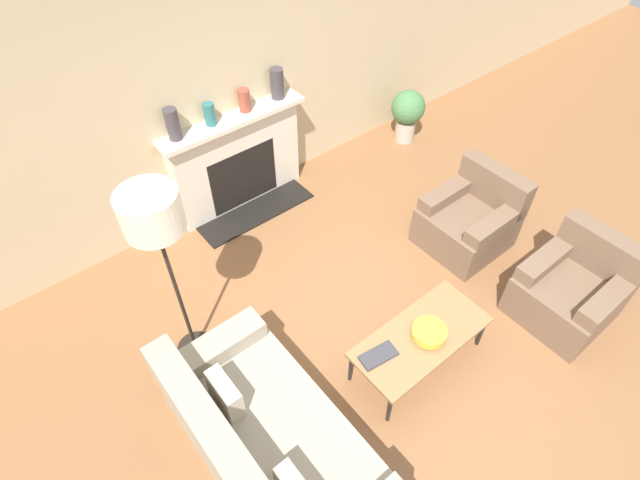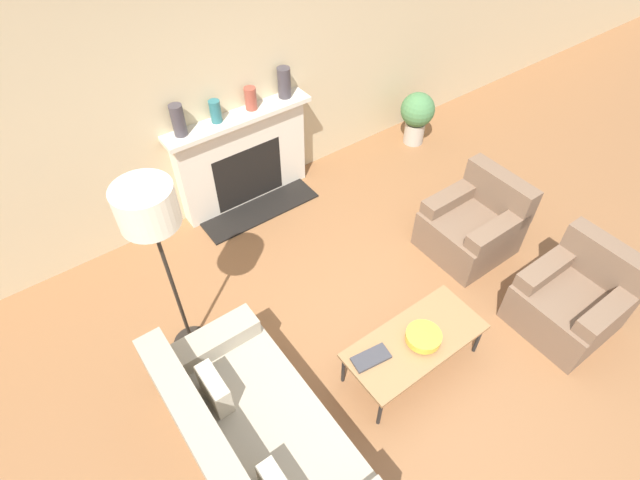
# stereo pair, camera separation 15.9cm
# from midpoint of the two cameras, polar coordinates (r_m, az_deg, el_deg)

# --- Properties ---
(ground_plane) EXTENTS (18.00, 18.00, 0.00)m
(ground_plane) POSITION_cam_midpoint_polar(r_m,az_deg,el_deg) (4.51, 8.43, -12.69)
(ground_plane) COLOR brown
(wall_back) EXTENTS (18.00, 0.06, 2.90)m
(wall_back) POSITION_cam_midpoint_polar(r_m,az_deg,el_deg) (5.13, -12.57, 17.47)
(wall_back) COLOR #C6B289
(wall_back) RESTS_ON ground_plane
(fireplace) EXTENTS (1.60, 0.59, 1.10)m
(fireplace) POSITION_cam_midpoint_polar(r_m,az_deg,el_deg) (5.52, -10.16, 8.69)
(fireplace) COLOR beige
(fireplace) RESTS_ON ground_plane
(couch) EXTENTS (0.91, 1.84, 0.85)m
(couch) POSITION_cam_midpoint_polar(r_m,az_deg,el_deg) (3.79, -6.96, -22.58)
(couch) COLOR #9E937F
(couch) RESTS_ON ground_plane
(armchair_near) EXTENTS (0.82, 0.77, 0.81)m
(armchair_near) POSITION_cam_midpoint_polar(r_m,az_deg,el_deg) (4.99, 26.02, -5.07)
(armchair_near) COLOR brown
(armchair_near) RESTS_ON ground_plane
(armchair_far) EXTENTS (0.82, 0.77, 0.81)m
(armchair_far) POSITION_cam_midpoint_polar(r_m,az_deg,el_deg) (5.30, 15.95, 2.25)
(armchair_far) COLOR brown
(armchair_far) RESTS_ON ground_plane
(coffee_table) EXTENTS (1.18, 0.53, 0.39)m
(coffee_table) POSITION_cam_midpoint_polar(r_m,az_deg,el_deg) (4.19, 10.38, -10.94)
(coffee_table) COLOR olive
(coffee_table) RESTS_ON ground_plane
(bowl) EXTENTS (0.29, 0.29, 0.09)m
(bowl) POSITION_cam_midpoint_polar(r_m,az_deg,el_deg) (4.13, 11.26, -10.33)
(bowl) COLOR gold
(bowl) RESTS_ON coffee_table
(book) EXTENTS (0.32, 0.19, 0.02)m
(book) POSITION_cam_midpoint_polar(r_m,az_deg,el_deg) (4.00, 5.54, -13.03)
(book) COLOR #38383D
(book) RESTS_ON coffee_table
(floor_lamp) EXTENTS (0.41, 0.41, 1.79)m
(floor_lamp) POSITION_cam_midpoint_polar(r_m,az_deg,el_deg) (3.49, -19.63, 1.75)
(floor_lamp) COLOR black
(floor_lamp) RESTS_ON ground_plane
(mantel_vase_left) EXTENTS (0.13, 0.13, 0.31)m
(mantel_vase_left) POSITION_cam_midpoint_polar(r_m,az_deg,el_deg) (4.93, -17.38, 12.50)
(mantel_vase_left) COLOR #3D383D
(mantel_vase_left) RESTS_ON fireplace
(mantel_vase_center_left) EXTENTS (0.11, 0.11, 0.23)m
(mantel_vase_center_left) POSITION_cam_midpoint_polar(r_m,az_deg,el_deg) (5.07, -13.41, 13.80)
(mantel_vase_center_left) COLOR #28666B
(mantel_vase_center_left) RESTS_ON fireplace
(mantel_vase_center_right) EXTENTS (0.12, 0.12, 0.23)m
(mantel_vase_center_right) POSITION_cam_midpoint_polar(r_m,az_deg,el_deg) (5.22, -9.54, 15.45)
(mantel_vase_center_right) COLOR brown
(mantel_vase_center_right) RESTS_ON fireplace
(mantel_vase_right) EXTENTS (0.14, 0.14, 0.32)m
(mantel_vase_right) POSITION_cam_midpoint_polar(r_m,az_deg,el_deg) (5.38, -5.81, 17.35)
(mantel_vase_right) COLOR #3D383D
(mantel_vase_right) RESTS_ON fireplace
(potted_plant) EXTENTS (0.43, 0.43, 0.69)m
(potted_plant) POSITION_cam_midpoint_polar(r_m,az_deg,el_deg) (6.59, 9.28, 14.27)
(potted_plant) COLOR #B2A899
(potted_plant) RESTS_ON ground_plane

